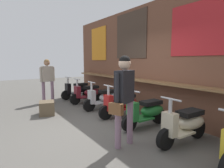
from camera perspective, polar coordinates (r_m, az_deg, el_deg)
The scene contains 11 objects.
ground_plane at distance 4.70m, azimuth -3.63°, elevation -13.46°, with size 27.62×27.62×0.00m, color #56544F.
market_stall_facade at distance 5.67m, azimuth 14.37°, elevation 7.13°, with size 9.87×0.61×3.33m.
scooter_black at distance 8.36m, azimuth -10.11°, elevation -1.63°, with size 0.50×1.40×0.97m.
scooter_maroon at distance 7.46m, azimuth -7.06°, elevation -2.63°, with size 0.47×1.40×0.97m.
scooter_silver at distance 6.44m, azimuth -2.33°, elevation -4.17°, with size 0.46×1.40×0.97m.
scooter_red at distance 5.61m, azimuth 3.11°, elevation -5.88°, with size 0.46×1.40×0.97m.
scooter_green at distance 4.83m, azimuth 10.60°, elevation -8.14°, with size 0.46×1.40×0.97m.
scooter_cream at distance 4.15m, azimuth 21.34°, elevation -11.09°, with size 0.46×1.40×0.97m.
shopper_with_handbag at distance 3.57m, azimuth 3.66°, elevation -2.24°, with size 0.46×0.66×1.74m.
shopper_browsing at distance 7.75m, azimuth -18.90°, elevation 2.32°, with size 0.24×0.58×1.70m.
merchandise_crate at distance 6.16m, azimuth -19.01°, elevation -6.85°, with size 0.54×0.43×0.41m, color brown.
Camera 1 is at (3.82, -2.18, 1.66)m, focal length 30.34 mm.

